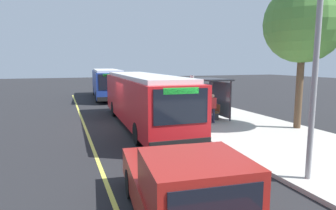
# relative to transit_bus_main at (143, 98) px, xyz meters

# --- Properties ---
(ground_plane) EXTENTS (120.00, 120.00, 0.00)m
(ground_plane) POSITION_rel_transit_bus_main_xyz_m (-0.42, -1.01, -1.62)
(ground_plane) COLOR #232326
(sidewalk_curb) EXTENTS (44.00, 6.40, 0.15)m
(sidewalk_curb) POSITION_rel_transit_bus_main_xyz_m (-0.42, 4.99, -1.54)
(sidewalk_curb) COLOR #B7B2A8
(sidewalk_curb) RESTS_ON ground_plane
(lane_stripe_center) EXTENTS (36.00, 0.14, 0.01)m
(lane_stripe_center) POSITION_rel_transit_bus_main_xyz_m (-0.42, -3.21, -1.61)
(lane_stripe_center) COLOR #E0D64C
(lane_stripe_center) RESTS_ON ground_plane
(transit_bus_main) EXTENTS (12.18, 2.91, 2.95)m
(transit_bus_main) POSITION_rel_transit_bus_main_xyz_m (0.00, 0.00, 0.00)
(transit_bus_main) COLOR red
(transit_bus_main) RESTS_ON ground_plane
(transit_bus_second) EXTENTS (11.00, 3.31, 2.95)m
(transit_bus_second) POSITION_rel_transit_bus_main_xyz_m (-14.50, 0.08, -0.00)
(transit_bus_second) COLOR navy
(transit_bus_second) RESTS_ON ground_plane
(pickup_truck) EXTENTS (5.57, 2.51, 1.85)m
(pickup_truck) POSITION_rel_transit_bus_main_xyz_m (10.53, -1.99, -0.76)
(pickup_truck) COLOR maroon
(pickup_truck) RESTS_ON ground_plane
(bus_shelter) EXTENTS (2.90, 1.60, 2.48)m
(bus_shelter) POSITION_rel_transit_bus_main_xyz_m (-0.40, 4.61, 0.30)
(bus_shelter) COLOR #333338
(bus_shelter) RESTS_ON sidewalk_curb
(waiting_bench) EXTENTS (1.60, 0.48, 0.95)m
(waiting_bench) POSITION_rel_transit_bus_main_xyz_m (-0.10, 4.44, -0.99)
(waiting_bench) COLOR brown
(waiting_bench) RESTS_ON sidewalk_curb
(route_sign_post) EXTENTS (0.44, 0.08, 2.80)m
(route_sign_post) POSITION_rel_transit_bus_main_xyz_m (1.66, 2.29, 0.34)
(route_sign_post) COLOR #333338
(route_sign_post) RESTS_ON sidewalk_curb
(pedestrian_commuter) EXTENTS (0.24, 0.40, 1.69)m
(pedestrian_commuter) POSITION_rel_transit_bus_main_xyz_m (1.27, 3.77, -0.50)
(pedestrian_commuter) COLOR #282D47
(pedestrian_commuter) RESTS_ON sidewalk_curb
(street_tree_near_shelter) EXTENTS (4.02, 4.02, 7.47)m
(street_tree_near_shelter) POSITION_rel_transit_bus_main_xyz_m (3.98, 7.43, 3.96)
(street_tree_near_shelter) COLOR brown
(street_tree_near_shelter) RESTS_ON sidewalk_curb
(utility_pole) EXTENTS (0.16, 0.16, 6.40)m
(utility_pole) POSITION_rel_transit_bus_main_xyz_m (9.53, 2.50, 1.73)
(utility_pole) COLOR gray
(utility_pole) RESTS_ON sidewalk_curb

